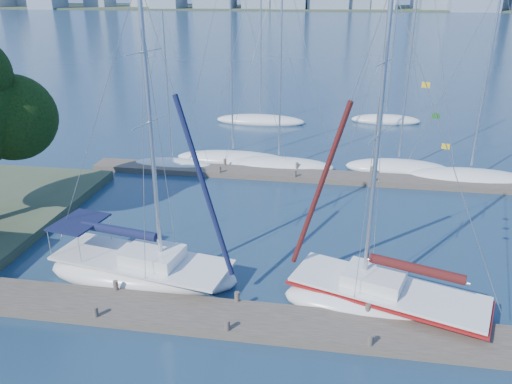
# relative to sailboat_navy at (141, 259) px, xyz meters

# --- Properties ---
(ground) EXTENTS (700.00, 700.00, 0.00)m
(ground) POSITION_rel_sailboat_navy_xyz_m (4.48, -2.47, -0.97)
(ground) COLOR #162D48
(ground) RESTS_ON ground
(near_dock) EXTENTS (26.00, 2.00, 0.40)m
(near_dock) POSITION_rel_sailboat_navy_xyz_m (4.48, -2.47, -0.77)
(near_dock) COLOR #443A32
(near_dock) RESTS_ON ground
(far_dock) EXTENTS (30.00, 1.80, 0.36)m
(far_dock) POSITION_rel_sailboat_navy_xyz_m (6.48, 13.53, -0.79)
(far_dock) COLOR #443A32
(far_dock) RESTS_ON ground
(far_shore) EXTENTS (800.00, 100.00, 1.50)m
(far_shore) POSITION_rel_sailboat_navy_xyz_m (4.48, 317.53, -0.97)
(far_shore) COLOR #38472D
(far_shore) RESTS_ON ground
(sailboat_navy) EXTENTS (8.73, 4.18, 12.65)m
(sailboat_navy) POSITION_rel_sailboat_navy_xyz_m (0.00, 0.00, 0.00)
(sailboat_navy) COLOR white
(sailboat_navy) RESTS_ON ground
(sailboat_maroon) EXTENTS (8.42, 5.06, 12.43)m
(sailboat_maroon) POSITION_rel_sailboat_navy_xyz_m (10.24, -0.51, 0.01)
(sailboat_maroon) COLOR white
(sailboat_maroon) RESTS_ON ground
(bg_boat_0) EXTENTS (6.16, 3.44, 10.73)m
(bg_boat_0) POSITION_rel_sailboat_navy_xyz_m (-3.25, 14.13, -0.75)
(bg_boat_0) COLOR white
(bg_boat_0) RESTS_ON ground
(bg_boat_1) EXTENTS (8.64, 4.94, 14.83)m
(bg_boat_1) POSITION_rel_sailboat_navy_xyz_m (0.69, 16.10, -0.70)
(bg_boat_1) COLOR white
(bg_boat_1) RESTS_ON ground
(bg_boat_2) EXTENTS (7.96, 5.28, 14.08)m
(bg_boat_2) POSITION_rel_sailboat_navy_xyz_m (4.14, 15.24, -0.70)
(bg_boat_2) COLOR white
(bg_boat_2) RESTS_ON ground
(bg_boat_3) EXTENTS (7.42, 3.91, 15.76)m
(bg_boat_3) POSITION_rel_sailboat_navy_xyz_m (12.31, 15.96, -0.67)
(bg_boat_3) COLOR white
(bg_boat_3) RESTS_ON ground
(bg_boat_4) EXTENTS (8.22, 4.29, 12.64)m
(bg_boat_4) POSITION_rel_sailboat_navy_xyz_m (16.74, 14.66, -0.70)
(bg_boat_4) COLOR white
(bg_boat_4) RESTS_ON ground
(bg_boat_6) EXTENTS (8.64, 4.97, 15.04)m
(bg_boat_6) POSITION_rel_sailboat_navy_xyz_m (0.96, 27.51, -0.69)
(bg_boat_6) COLOR white
(bg_boat_6) RESTS_ON ground
(bg_boat_7) EXTENTS (6.49, 2.48, 13.29)m
(bg_boat_7) POSITION_rel_sailboat_navy_xyz_m (12.56, 29.68, -0.70)
(bg_boat_7) COLOR white
(bg_boat_7) RESTS_ON ground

